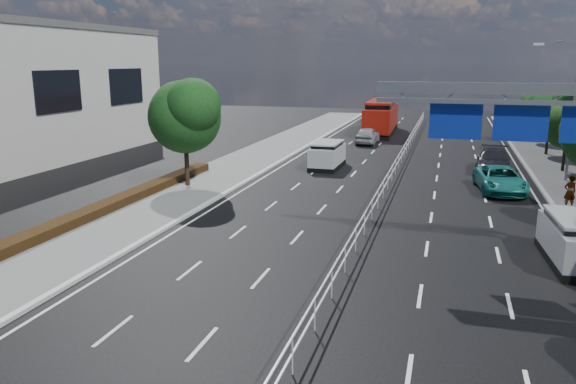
% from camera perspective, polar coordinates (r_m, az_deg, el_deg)
% --- Properties ---
extents(ground, '(160.00, 160.00, 0.00)m').
position_cam_1_polar(ground, '(15.37, 1.26, -16.53)').
color(ground, black).
rests_on(ground, ground).
extents(kerb_near, '(0.25, 140.00, 0.15)m').
position_cam_1_polar(kerb_near, '(19.42, -25.90, -11.11)').
color(kerb_near, silver).
rests_on(kerb_near, ground).
extents(median_fence, '(0.05, 85.00, 1.02)m').
position_cam_1_polar(median_fence, '(36.28, 10.40, 1.66)').
color(median_fence, silver).
rests_on(median_fence, ground).
extents(hedge_near, '(1.00, 36.00, 0.44)m').
position_cam_1_polar(hedge_near, '(25.54, -25.79, -4.71)').
color(hedge_near, black).
rests_on(hedge_near, sidewalk_near).
extents(overhead_gantry, '(10.24, 0.38, 7.45)m').
position_cam_1_polar(overhead_gantry, '(23.31, 24.47, 7.04)').
color(overhead_gantry, gray).
rests_on(overhead_gantry, ground).
extents(streetlight_far, '(2.78, 2.40, 9.00)m').
position_cam_1_polar(streetlight_far, '(39.64, 26.67, 8.29)').
color(streetlight_far, gray).
rests_on(streetlight_far, ground).
extents(near_tree_back, '(4.84, 4.51, 6.69)m').
position_cam_1_polar(near_tree_back, '(34.61, -10.38, 7.96)').
color(near_tree_back, black).
rests_on(near_tree_back, ground).
extents(far_tree_f, '(3.52, 3.28, 5.02)m').
position_cam_1_polar(far_tree_f, '(43.32, 26.60, 6.30)').
color(far_tree_f, black).
rests_on(far_tree_f, ground).
extents(far_tree_g, '(3.96, 3.69, 5.45)m').
position_cam_1_polar(far_tree_g, '(50.66, 25.17, 7.54)').
color(far_tree_g, black).
rests_on(far_tree_g, ground).
extents(far_tree_h, '(3.41, 3.18, 4.91)m').
position_cam_1_polar(far_tree_h, '(58.09, 24.03, 7.88)').
color(far_tree_h, black).
rests_on(far_tree_h, ground).
extents(white_minivan, '(1.97, 4.44, 1.92)m').
position_cam_1_polar(white_minivan, '(41.10, 4.02, 3.77)').
color(white_minivan, black).
rests_on(white_minivan, ground).
extents(red_bus, '(3.08, 11.84, 3.52)m').
position_cam_1_polar(red_bus, '(61.86, 9.44, 7.60)').
color(red_bus, black).
rests_on(red_bus, ground).
extents(near_car_silver, '(1.96, 4.65, 1.57)m').
position_cam_1_polar(near_car_silver, '(53.81, 8.08, 5.72)').
color(near_car_silver, '#94979A').
rests_on(near_car_silver, ground).
extents(near_car_dark, '(1.68, 4.70, 1.54)m').
position_cam_1_polar(near_car_dark, '(74.06, 8.63, 7.69)').
color(near_car_dark, black).
rests_on(near_car_dark, ground).
extents(silver_minivan, '(2.24, 4.66, 1.89)m').
position_cam_1_polar(silver_minivan, '(24.14, 27.18, -4.43)').
color(silver_minivan, black).
rests_on(silver_minivan, ground).
extents(parked_car_teal, '(3.09, 5.63, 1.50)m').
position_cam_1_polar(parked_car_teal, '(35.73, 20.75, 1.20)').
color(parked_car_teal, '#186E6A').
rests_on(parked_car_teal, ground).
extents(parked_car_dark, '(2.75, 5.72, 1.61)m').
position_cam_1_polar(parked_car_dark, '(41.99, 20.12, 3.00)').
color(parked_car_dark, black).
rests_on(parked_car_dark, ground).
extents(pedestrian_a, '(0.74, 0.61, 1.75)m').
position_cam_1_polar(pedestrian_a, '(32.49, 26.71, 0.00)').
color(pedestrian_a, gray).
rests_on(pedestrian_a, sidewalk_far).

